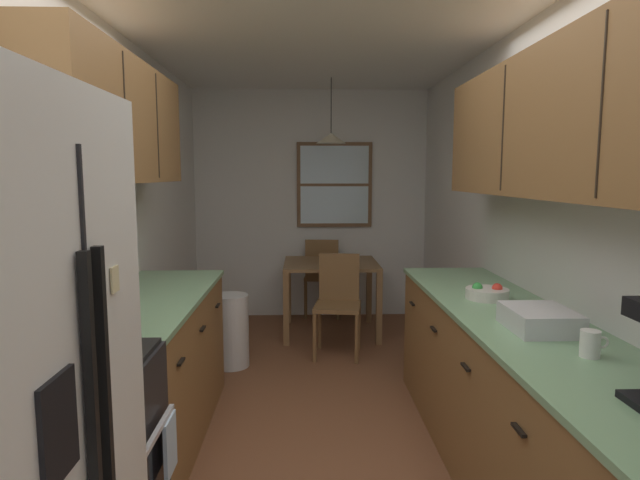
% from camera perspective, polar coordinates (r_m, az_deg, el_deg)
% --- Properties ---
extents(ground_plane, '(12.00, 12.00, 0.00)m').
position_cam_1_polar(ground_plane, '(3.75, -0.36, -18.46)').
color(ground_plane, brown).
extents(wall_left, '(0.10, 9.00, 2.55)m').
position_cam_1_polar(wall_left, '(3.62, -22.24, 1.17)').
color(wall_left, silver).
rests_on(wall_left, ground).
extents(wall_right, '(0.10, 9.00, 2.55)m').
position_cam_1_polar(wall_right, '(3.69, 21.11, 1.31)').
color(wall_right, silver).
rests_on(wall_right, ground).
extents(wall_back, '(4.40, 0.10, 2.55)m').
position_cam_1_polar(wall_back, '(6.04, -1.01, 3.84)').
color(wall_back, silver).
rests_on(wall_back, ground).
extents(ceiling_slab, '(4.40, 9.00, 0.08)m').
position_cam_1_polar(ceiling_slab, '(3.52, -0.39, 23.17)').
color(ceiling_slab, white).
extents(stove_range, '(0.66, 0.59, 1.10)m').
position_cam_1_polar(stove_range, '(2.43, -25.48, -21.71)').
color(stove_range, black).
rests_on(stove_range, ground).
extents(microwave_over_range, '(0.39, 0.59, 0.36)m').
position_cam_1_polar(microwave_over_range, '(2.20, -29.98, 9.03)').
color(microwave_over_range, silver).
extents(counter_left, '(0.64, 1.71, 0.90)m').
position_cam_1_polar(counter_left, '(3.43, -17.67, -13.13)').
color(counter_left, brown).
rests_on(counter_left, ground).
extents(upper_cabinets_left, '(0.33, 1.79, 0.68)m').
position_cam_1_polar(upper_cabinets_left, '(3.23, -21.34, 11.81)').
color(upper_cabinets_left, brown).
extents(counter_right, '(0.64, 3.16, 0.90)m').
position_cam_1_polar(counter_right, '(2.89, 21.44, -17.20)').
color(counter_right, brown).
rests_on(counter_right, ground).
extents(upper_cabinets_right, '(0.33, 2.84, 0.71)m').
position_cam_1_polar(upper_cabinets_right, '(2.67, 26.07, 11.56)').
color(upper_cabinets_right, brown).
extents(dining_table, '(0.94, 0.83, 0.74)m').
position_cam_1_polar(dining_table, '(5.37, 1.16, -3.57)').
color(dining_table, brown).
rests_on(dining_table, ground).
extents(dining_chair_near, '(0.46, 0.46, 0.90)m').
position_cam_1_polar(dining_chair_near, '(4.79, 1.97, -6.39)').
color(dining_chair_near, brown).
rests_on(dining_chair_near, ground).
extents(dining_chair_far, '(0.44, 0.44, 0.90)m').
position_cam_1_polar(dining_chair_far, '(6.00, 0.27, -3.64)').
color(dining_chair_far, brown).
rests_on(dining_chair_far, ground).
extents(pendant_light, '(0.29, 0.29, 0.63)m').
position_cam_1_polar(pendant_light, '(5.29, 1.20, 10.91)').
color(pendant_light, black).
extents(back_window, '(0.84, 0.05, 0.94)m').
position_cam_1_polar(back_window, '(5.97, 1.56, 5.96)').
color(back_window, brown).
extents(trash_bin, '(0.30, 0.30, 0.61)m').
position_cam_1_polar(trash_bin, '(4.58, -9.58, -9.61)').
color(trash_bin, silver).
rests_on(trash_bin, ground).
extents(storage_canister, '(0.10, 0.10, 0.20)m').
position_cam_1_polar(storage_canister, '(2.67, -21.94, -6.69)').
color(storage_canister, '#D84C19').
rests_on(storage_canister, counter_left).
extents(dish_towel, '(0.02, 0.16, 0.24)m').
position_cam_1_polar(dish_towel, '(2.43, -15.83, -20.49)').
color(dish_towel, silver).
extents(mug_by_coffeemaker, '(0.11, 0.08, 0.11)m').
position_cam_1_polar(mug_by_coffeemaker, '(2.37, 27.11, -9.91)').
color(mug_by_coffeemaker, white).
rests_on(mug_by_coffeemaker, counter_right).
extents(fruit_bowl, '(0.24, 0.24, 0.09)m').
position_cam_1_polar(fruit_bowl, '(3.22, 17.55, -5.43)').
color(fruit_bowl, silver).
rests_on(fruit_bowl, counter_right).
extents(dish_rack, '(0.28, 0.34, 0.10)m').
position_cam_1_polar(dish_rack, '(2.67, 22.57, -7.90)').
color(dish_rack, silver).
rests_on(dish_rack, counter_right).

